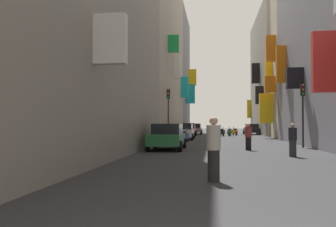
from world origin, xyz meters
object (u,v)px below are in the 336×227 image
at_px(scooter_orange, 235,132).
at_px(traffic_light_near_corner, 303,104).
at_px(parked_car_black, 251,129).
at_px(parked_car_white, 184,131).
at_px(pedestrian_crossing, 248,137).
at_px(pedestrian_near_right, 293,140).
at_px(parked_car_green, 167,136).
at_px(parked_car_red, 188,129).
at_px(scooter_black, 222,132).
at_px(parked_car_grey, 195,129).
at_px(traffic_light_far_corner, 168,106).
at_px(pedestrian_near_left, 214,149).
at_px(scooter_blue, 183,136).
at_px(scooter_green, 230,132).

relative_size(scooter_orange, traffic_light_near_corner, 0.48).
bearing_deg(parked_car_black, parked_car_white, -116.60).
distance_m(pedestrian_crossing, pedestrian_near_right, 4.24).
bearing_deg(parked_car_green, traffic_light_near_corner, 17.65).
relative_size(parked_car_red, pedestrian_near_right, 2.56).
height_order(parked_car_green, pedestrian_near_right, pedestrian_near_right).
distance_m(parked_car_black, scooter_black, 7.48).
xyz_separation_m(pedestrian_crossing, pedestrian_near_right, (1.65, -3.90, 0.00)).
height_order(parked_car_white, parked_car_grey, parked_car_white).
relative_size(parked_car_green, traffic_light_far_corner, 1.00).
bearing_deg(pedestrian_near_left, parked_car_black, 83.08).
bearing_deg(parked_car_red, traffic_light_far_corner, -92.27).
bearing_deg(traffic_light_near_corner, scooter_blue, 143.65).
distance_m(parked_car_green, pedestrian_crossing, 4.66).
distance_m(scooter_black, pedestrian_crossing, 22.51).
distance_m(parked_car_green, scooter_blue, 8.54).
bearing_deg(pedestrian_crossing, scooter_blue, 117.31).
bearing_deg(parked_car_red, parked_car_black, 38.52).
xyz_separation_m(scooter_blue, scooter_orange, (5.01, 16.85, 0.00)).
distance_m(scooter_blue, traffic_light_near_corner, 10.21).
height_order(parked_car_white, pedestrian_near_left, pedestrian_near_left).
xyz_separation_m(pedestrian_near_left, pedestrian_near_right, (3.60, 7.72, -0.10)).
bearing_deg(parked_car_green, scooter_black, 80.83).
distance_m(pedestrian_crossing, pedestrian_near_left, 11.78).
distance_m(scooter_blue, pedestrian_crossing, 9.62).
bearing_deg(traffic_light_far_corner, pedestrian_near_right, -58.90).
distance_m(scooter_orange, pedestrian_crossing, 25.40).
bearing_deg(parked_car_red, parked_car_grey, 86.12).
bearing_deg(scooter_blue, parked_car_green, -91.67).
bearing_deg(scooter_blue, pedestrian_crossing, -62.69).
distance_m(traffic_light_near_corner, traffic_light_far_corner, 10.70).
distance_m(pedestrian_near_left, traffic_light_near_corner, 15.42).
bearing_deg(traffic_light_far_corner, scooter_blue, 19.77).
distance_m(scooter_blue, scooter_green, 15.14).
relative_size(parked_car_white, pedestrian_near_right, 2.83).
xyz_separation_m(parked_car_white, traffic_light_far_corner, (-0.86, -5.30, 2.13)).
bearing_deg(scooter_green, parked_car_green, -101.12).
height_order(parked_car_red, scooter_black, parked_car_red).
relative_size(pedestrian_near_left, traffic_light_far_corner, 0.40).
xyz_separation_m(pedestrian_crossing, pedestrian_near_left, (-1.94, -11.62, 0.11)).
bearing_deg(pedestrian_near_left, traffic_light_near_corner, 68.76).
bearing_deg(pedestrian_near_left, scooter_orange, 86.07).
relative_size(parked_car_green, parked_car_black, 0.96).
bearing_deg(traffic_light_near_corner, pedestrian_near_right, -106.57).
bearing_deg(parked_car_grey, parked_car_red, -93.88).
distance_m(scooter_blue, scooter_black, 14.34).
relative_size(parked_car_black, pedestrian_crossing, 2.91).
distance_m(parked_car_red, scooter_black, 4.00).
distance_m(pedestrian_near_right, traffic_light_far_corner, 14.20).
height_order(scooter_orange, pedestrian_near_right, pedestrian_near_right).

